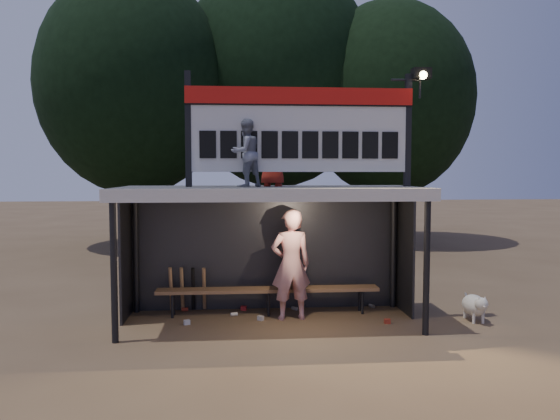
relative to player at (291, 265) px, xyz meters
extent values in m
plane|color=brown|center=(-0.37, -0.20, -0.96)|extent=(80.00, 80.00, 0.00)
imported|color=white|center=(0.00, 0.00, 0.00)|extent=(0.75, 0.54, 1.92)
imported|color=gray|center=(-0.78, -0.27, 1.92)|extent=(0.69, 0.66, 1.12)
imported|color=#A72719|center=(-0.31, 0.08, 1.91)|extent=(0.62, 0.50, 1.10)
cube|color=#3C3C3E|center=(-0.37, -0.20, 1.30)|extent=(5.00, 2.00, 0.12)
cube|color=silver|center=(-0.37, -1.22, 1.26)|extent=(5.10, 0.06, 0.20)
cylinder|color=black|center=(-2.77, -1.10, 0.14)|extent=(0.10, 0.10, 2.20)
cylinder|color=black|center=(2.03, -1.10, 0.14)|extent=(0.10, 0.10, 2.20)
cylinder|color=black|center=(-2.77, 0.70, 0.14)|extent=(0.10, 0.10, 2.20)
cylinder|color=black|center=(2.03, 0.70, 0.14)|extent=(0.10, 0.10, 2.20)
cube|color=black|center=(-0.37, 0.80, 0.14)|extent=(5.00, 0.04, 2.20)
cube|color=black|center=(-2.87, 0.30, 0.14)|extent=(0.04, 1.00, 2.20)
cube|color=black|center=(2.13, 0.30, 0.14)|extent=(0.04, 1.00, 2.20)
cylinder|color=black|center=(-0.37, 0.80, 1.19)|extent=(5.00, 0.06, 0.06)
cube|color=black|center=(-1.72, -0.20, 2.31)|extent=(0.10, 0.10, 1.90)
cube|color=black|center=(1.98, -0.20, 2.31)|extent=(0.10, 0.10, 1.90)
cube|color=silver|center=(0.13, -0.20, 2.31)|extent=(3.80, 0.08, 1.40)
cube|color=red|center=(0.13, -0.25, 2.87)|extent=(3.80, 0.04, 0.28)
cube|color=black|center=(0.13, -0.25, 2.72)|extent=(3.80, 0.02, 0.03)
cube|color=black|center=(-1.40, -0.25, 2.06)|extent=(0.27, 0.03, 0.45)
cube|color=black|center=(-1.06, -0.25, 2.06)|extent=(0.27, 0.03, 0.45)
cube|color=black|center=(-0.72, -0.25, 2.06)|extent=(0.27, 0.03, 0.45)
cube|color=black|center=(-0.38, -0.25, 2.06)|extent=(0.27, 0.03, 0.45)
cube|color=black|center=(-0.04, -0.25, 2.06)|extent=(0.27, 0.03, 0.45)
cube|color=black|center=(0.30, -0.25, 2.06)|extent=(0.27, 0.03, 0.45)
cube|color=black|center=(0.64, -0.25, 2.06)|extent=(0.27, 0.03, 0.45)
cube|color=black|center=(0.98, -0.25, 2.06)|extent=(0.27, 0.03, 0.45)
cube|color=black|center=(1.32, -0.25, 2.06)|extent=(0.27, 0.03, 0.45)
cube|color=black|center=(1.66, -0.25, 2.06)|extent=(0.27, 0.03, 0.45)
cylinder|color=black|center=(1.93, -0.20, 3.16)|extent=(0.50, 0.04, 0.04)
cylinder|color=black|center=(2.18, -0.20, 3.01)|extent=(0.04, 0.04, 0.30)
cube|color=black|center=(2.18, -0.25, 3.26)|extent=(0.30, 0.22, 0.18)
sphere|color=#FFD88C|center=(2.18, -0.34, 3.22)|extent=(0.14, 0.14, 0.14)
cube|color=olive|center=(-0.37, 0.35, -0.51)|extent=(4.00, 0.35, 0.06)
cylinder|color=black|center=(-2.07, 0.23, -0.74)|extent=(0.05, 0.05, 0.45)
cylinder|color=black|center=(-2.07, 0.47, -0.74)|extent=(0.05, 0.05, 0.45)
cylinder|color=black|center=(-0.37, 0.23, -0.74)|extent=(0.05, 0.05, 0.45)
cylinder|color=black|center=(-0.37, 0.47, -0.74)|extent=(0.05, 0.05, 0.45)
cylinder|color=black|center=(1.33, 0.23, -0.74)|extent=(0.05, 0.05, 0.45)
cylinder|color=black|center=(1.33, 0.47, -0.74)|extent=(0.05, 0.05, 0.45)
cylinder|color=#311E15|center=(-4.37, 9.80, 0.91)|extent=(0.50, 0.50, 3.74)
ellipsoid|color=black|center=(-4.37, 9.80, 4.56)|extent=(6.46, 6.46, 7.48)
cylinder|color=black|center=(0.63, 11.30, 1.13)|extent=(0.50, 0.50, 4.18)
ellipsoid|color=black|center=(0.63, 11.30, 5.21)|extent=(7.22, 7.22, 8.36)
cylinder|color=black|center=(4.63, 10.30, 0.80)|extent=(0.50, 0.50, 3.52)
ellipsoid|color=black|center=(4.63, 10.30, 4.24)|extent=(6.08, 6.08, 7.04)
ellipsoid|color=beige|center=(3.15, -0.36, -0.69)|extent=(0.36, 0.58, 0.36)
sphere|color=silver|center=(3.15, -0.64, -0.60)|extent=(0.22, 0.22, 0.22)
cone|color=beige|center=(3.15, -0.74, -0.62)|extent=(0.10, 0.10, 0.10)
cone|color=beige|center=(3.10, -0.66, -0.50)|extent=(0.06, 0.06, 0.07)
cone|color=silver|center=(3.20, -0.66, -0.50)|extent=(0.06, 0.06, 0.07)
cylinder|color=beige|center=(3.07, -0.54, -0.87)|extent=(0.05, 0.05, 0.18)
cylinder|color=beige|center=(3.23, -0.54, -0.87)|extent=(0.05, 0.05, 0.18)
cylinder|color=beige|center=(3.07, -0.18, -0.87)|extent=(0.05, 0.05, 0.18)
cylinder|color=beige|center=(3.23, -0.18, -0.87)|extent=(0.05, 0.05, 0.18)
cylinder|color=beige|center=(3.15, -0.06, -0.62)|extent=(0.04, 0.16, 0.14)
cylinder|color=#A2734B|center=(-2.14, 0.62, -0.53)|extent=(0.07, 0.27, 0.84)
cylinder|color=#987047|center=(-1.94, 0.62, -0.53)|extent=(0.06, 0.30, 0.83)
cylinder|color=black|center=(-1.74, 0.62, -0.53)|extent=(0.08, 0.33, 0.83)
cylinder|color=#986D47|center=(-1.54, 0.62, -0.53)|extent=(0.07, 0.35, 0.82)
cube|color=#A72F1C|center=(1.60, -0.42, -0.92)|extent=(0.10, 0.07, 0.08)
cylinder|color=silver|center=(0.13, 0.60, -0.93)|extent=(0.13, 0.13, 0.07)
cube|color=beige|center=(-0.53, -0.05, -0.92)|extent=(0.12, 0.12, 0.08)
cylinder|color=red|center=(-1.90, 0.68, -0.93)|extent=(0.12, 0.07, 0.07)
cube|color=#BABAC0|center=(-1.78, -0.21, -0.92)|extent=(0.12, 0.10, 0.08)
cylinder|color=silver|center=(-0.99, 0.27, -0.93)|extent=(0.13, 0.10, 0.07)
cube|color=red|center=(-0.81, 0.66, -0.92)|extent=(0.11, 0.09, 0.08)
cylinder|color=#AAAAAF|center=(1.61, 0.65, -0.93)|extent=(0.12, 0.14, 0.07)
camera|label=1|loc=(-0.95, -9.33, 1.61)|focal=35.00mm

